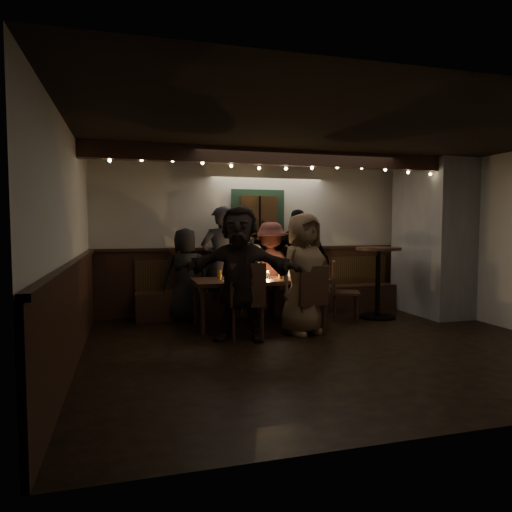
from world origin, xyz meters
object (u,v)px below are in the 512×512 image
object	(u,v)px
person_d	(271,269)
person_b	(221,262)
chair_end	(340,287)
person_g	(303,274)
high_top	(378,273)
person_a	(186,275)
chair_near_left	(248,296)
person_f	(240,273)
person_e	(298,261)
dining_table	(260,283)
chair_near_right	(310,296)
person_c	(244,268)

from	to	relation	value
person_d	person_b	bearing A→B (deg)	18.64
chair_end	person_g	world-z (taller)	person_g
chair_end	high_top	world-z (taller)	high_top
high_top	person_a	xyz separation A→B (m)	(-3.08, 0.63, 0.00)
chair_near_left	chair_end	world-z (taller)	chair_near_left
person_b	person_f	distance (m)	1.49
person_e	dining_table	bearing A→B (deg)	62.53
chair_end	high_top	bearing A→B (deg)	-2.65
chair_end	person_b	xyz separation A→B (m)	(-1.82, 0.66, 0.39)
high_top	person_f	xyz separation A→B (m)	(-2.54, -0.80, 0.16)
chair_near_right	person_c	size ratio (longest dim) A/B	0.59
person_d	chair_near_left	bearing A→B (deg)	84.79
dining_table	chair_near_right	bearing A→B (deg)	-56.74
person_b	person_f	bearing A→B (deg)	87.17
person_b	chair_end	bearing A→B (deg)	159.25
chair_end	high_top	xyz separation A→B (m)	(0.67, -0.03, 0.20)
high_top	person_f	distance (m)	2.67
person_g	person_a	bearing A→B (deg)	116.84
high_top	person_d	world-z (taller)	person_d
chair_near_right	person_a	distance (m)	2.12
high_top	person_c	world-z (taller)	person_c
person_f	person_e	bearing A→B (deg)	69.67
person_a	chair_near_right	bearing A→B (deg)	139.21
person_f	person_a	bearing A→B (deg)	133.02
chair_near_left	person_d	xyz separation A→B (m)	(0.78, 1.45, 0.21)
dining_table	chair_end	distance (m)	1.38
chair_near_right	person_a	xyz separation A→B (m)	(-1.55, 1.43, 0.20)
chair_near_right	high_top	distance (m)	1.73
person_a	dining_table	bearing A→B (deg)	149.82
person_c	person_g	xyz separation A→B (m)	(0.48, -1.48, 0.03)
chair_near_right	person_d	distance (m)	1.45
high_top	person_a	bearing A→B (deg)	168.40
high_top	person_f	bearing A→B (deg)	-162.45
chair_near_left	person_e	bearing A→B (deg)	49.91
chair_near_right	person_b	bearing A→B (deg)	122.87
chair_near_right	person_c	world-z (taller)	person_c
chair_end	chair_near_left	bearing A→B (deg)	-154.14
person_c	person_f	xyz separation A→B (m)	(-0.45, -1.56, 0.09)
chair_end	person_d	world-z (taller)	person_d
chair_end	person_b	size ratio (longest dim) A/B	0.52
chair_near_left	person_b	world-z (taller)	person_b
person_a	person_c	distance (m)	1.00
chair_near_left	person_g	bearing A→B (deg)	7.26
chair_near_left	person_d	size ratio (longest dim) A/B	0.65
person_d	chair_end	bearing A→B (deg)	172.20
chair_end	person_f	world-z (taller)	person_f
chair_near_right	person_c	xyz separation A→B (m)	(-0.56, 1.55, 0.27)
chair_near_right	person_e	size ratio (longest dim) A/B	0.54
chair_near_left	dining_table	bearing A→B (deg)	63.77
high_top	person_a	distance (m)	3.15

